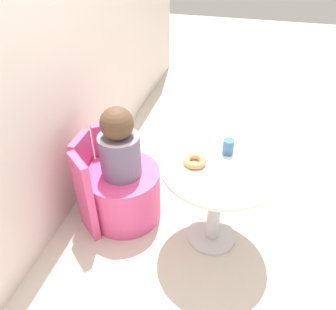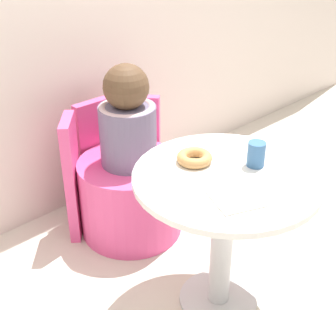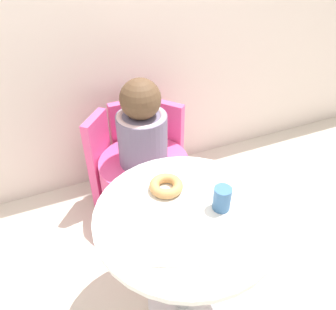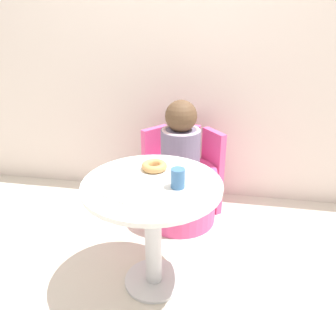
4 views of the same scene
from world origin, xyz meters
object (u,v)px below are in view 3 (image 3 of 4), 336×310
at_px(donut, 166,186).
at_px(child_figure, 142,127).
at_px(tub_chair, 145,186).
at_px(cup, 222,198).
at_px(round_table, 185,239).

bearing_deg(donut, child_figure, 81.80).
relative_size(tub_chair, cup, 5.32).
height_order(round_table, donut, donut).
bearing_deg(cup, round_table, 167.66).
bearing_deg(round_table, tub_chair, 85.36).
height_order(round_table, tub_chair, round_table).
distance_m(round_table, tub_chair, 0.72).
relative_size(round_table, tub_chair, 1.35).
xyz_separation_m(donut, cup, (0.15, -0.18, 0.03)).
xyz_separation_m(round_table, child_figure, (0.05, 0.66, 0.15)).
bearing_deg(round_table, cup, -12.34).
bearing_deg(donut, cup, -48.94).
bearing_deg(cup, tub_chair, 96.69).
relative_size(tub_chair, child_figure, 1.05).
distance_m(round_table, child_figure, 0.68).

